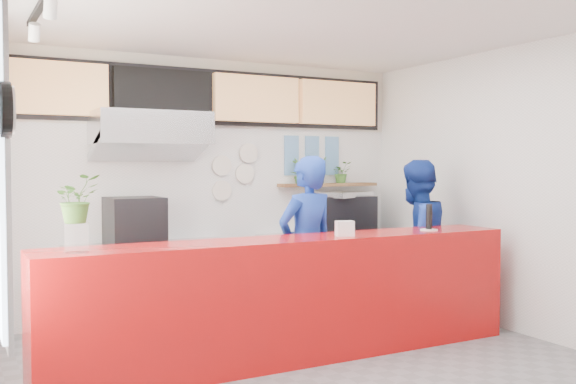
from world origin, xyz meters
name	(u,v)px	position (x,y,z in m)	size (l,w,h in m)	color
floor	(316,371)	(0.00, 0.00, 0.00)	(5.00, 5.00, 0.00)	slate
ceiling	(317,15)	(0.00, 0.00, 3.00)	(5.00, 5.00, 0.00)	silver
wall_back	(209,187)	(0.00, 2.50, 1.50)	(5.00, 5.00, 0.00)	white
wall_right	(527,190)	(2.50, 0.00, 1.50)	(5.00, 5.00, 0.00)	white
service_counter	(294,299)	(0.00, 0.40, 0.55)	(4.50, 0.60, 1.10)	#AD0C0C
cream_band	(209,93)	(0.00, 2.49, 2.60)	(5.00, 0.02, 0.80)	beige
prep_bench	(151,285)	(-0.80, 2.20, 0.45)	(1.80, 0.60, 0.90)	#B2B5BA
panini_oven	(134,221)	(-0.97, 2.20, 1.15)	(0.56, 0.56, 0.51)	black
extraction_hood	(151,128)	(-0.80, 2.15, 2.15)	(1.20, 0.70, 0.35)	#B2B5BA
hood_lip	(151,147)	(-0.80, 2.15, 1.95)	(1.20, 0.70, 0.08)	#B2B5BA
right_bench	(330,269)	(1.50, 2.20, 0.45)	(1.80, 0.60, 0.90)	#B2B5BA
espresso_machine	(343,214)	(1.69, 2.20, 1.13)	(0.72, 0.51, 0.46)	black
espresso_tray	(343,194)	(1.69, 2.20, 1.38)	(0.71, 0.49, 0.07)	#B3B6BA
herb_shelf	(329,185)	(1.60, 2.40, 1.50)	(1.40, 0.18, 0.04)	brown
menu_board_far_left	(54,88)	(-1.75, 2.38, 2.55)	(1.10, 0.10, 0.55)	tan
menu_board_mid_left	(163,94)	(-0.59, 2.38, 2.55)	(1.10, 0.10, 0.55)	black
menu_board_mid_right	(257,99)	(0.57, 2.38, 2.55)	(1.10, 0.10, 0.55)	tan
menu_board_far_right	(338,103)	(1.73, 2.38, 2.55)	(1.10, 0.10, 0.55)	tan
soffit	(210,97)	(0.00, 2.46, 2.55)	(4.80, 0.04, 0.65)	black
wall_clock_rim	(6,110)	(-2.46, -0.90, 2.05)	(0.30, 0.30, 0.05)	black
wall_clock_face	(12,110)	(-2.43, -0.90, 2.05)	(0.26, 0.26, 0.02)	white
dec_plate_a	(222,165)	(0.15, 2.47, 1.75)	(0.24, 0.24, 0.03)	silver
dec_plate_b	(245,174)	(0.45, 2.47, 1.65)	(0.24, 0.24, 0.03)	silver
dec_plate_c	(222,191)	(0.15, 2.47, 1.45)	(0.24, 0.24, 0.03)	silver
dec_plate_d	(248,153)	(0.50, 2.47, 1.90)	(0.24, 0.24, 0.03)	silver
photo_frame_a	(291,146)	(1.10, 2.48, 2.00)	(0.20, 0.02, 0.25)	#598CBF
photo_frame_b	(312,146)	(1.40, 2.48, 2.00)	(0.20, 0.02, 0.25)	#598CBF
photo_frame_c	(332,146)	(1.70, 2.48, 2.00)	(0.20, 0.02, 0.25)	#598CBF
photo_frame_d	(291,165)	(1.10, 2.48, 1.75)	(0.20, 0.02, 0.25)	#598CBF
photo_frame_e	(312,165)	(1.40, 2.48, 1.75)	(0.20, 0.02, 0.25)	#598CBF
photo_frame_f	(332,165)	(1.70, 2.48, 1.75)	(0.20, 0.02, 0.25)	#598CBF
staff_center	(307,249)	(0.39, 0.86, 0.92)	(0.67, 0.44, 1.84)	navy
staff_right	(416,241)	(1.85, 0.96, 0.91)	(0.88, 0.69, 1.81)	navy
herb_a	(298,171)	(1.15, 2.40, 1.68)	(0.17, 0.12, 0.32)	#376623
herb_b	(321,170)	(1.48, 2.40, 1.69)	(0.19, 0.15, 0.34)	#376623
herb_c	(341,172)	(1.80, 2.40, 1.66)	(0.25, 0.22, 0.28)	#376623
glass_vase	(77,238)	(-1.89, 0.33, 1.21)	(0.18, 0.18, 0.22)	silver
basil_vase	(76,199)	(-1.89, 0.33, 1.50)	(0.33, 0.29, 0.37)	#376623
napkin_holder	(345,229)	(0.48, 0.30, 1.17)	(0.16, 0.10, 0.14)	white
white_plate	(429,230)	(1.50, 0.33, 1.11)	(0.18, 0.18, 0.01)	white
pepper_mill	(429,217)	(1.50, 0.33, 1.24)	(0.06, 0.06, 0.25)	black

